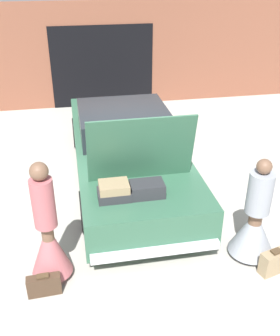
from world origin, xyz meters
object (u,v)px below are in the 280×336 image
person_left (48,238)px  suitcase_beside_right_person (274,262)px  car (126,149)px  person_right (254,223)px  suitcase_beside_left_person (44,285)px

person_left → suitcase_beside_right_person: bearing=74.5°
car → suitcase_beside_right_person: size_ratio=12.02×
person_right → car: bearing=33.5°
person_left → suitcase_beside_right_person: person_left is taller
person_left → suitcase_beside_right_person: size_ratio=4.01×
person_left → suitcase_beside_right_person: (2.97, -0.49, -0.46)m
person_left → suitcase_beside_left_person: 0.59m
suitcase_beside_left_person → person_right: bearing=4.4°
suitcase_beside_right_person → car: bearing=117.6°
person_left → suitcase_beside_left_person: bearing=-23.8°
suitcase_beside_right_person → suitcase_beside_left_person: bearing=176.8°
car → person_right: bearing=-61.5°
person_right → suitcase_beside_right_person: (0.16, -0.40, -0.38)m
car → suitcase_beside_left_person: (-1.50, -2.82, -0.44)m
suitcase_beside_left_person → car: bearing=61.9°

